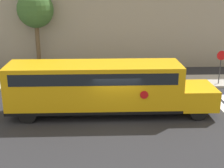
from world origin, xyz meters
The scene contains 6 objects.
ground_plane centered at (0.00, 0.00, 0.00)m, with size 60.00×60.00×0.00m, color #28282B.
sidewalk_strip centered at (0.00, 6.50, 0.07)m, with size 44.00×3.00×0.15m.
building_backdrop centered at (0.00, 13.00, 4.22)m, with size 32.00×4.00×8.44m.
school_bus centered at (-0.79, 0.67, 1.72)m, with size 11.68×2.57×2.98m.
stop_sign centered at (7.88, 5.62, 1.73)m, with size 0.68×0.10×2.62m.
tree_near_sidewalk centered at (-6.10, 10.10, 5.13)m, with size 2.96×2.96×6.68m.
Camera 1 is at (-0.83, -16.07, 7.22)m, focal length 50.00 mm.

